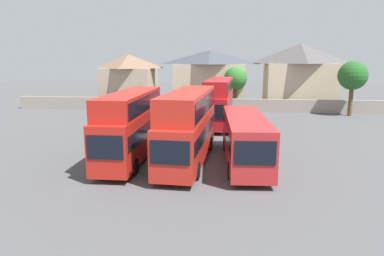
{
  "coord_description": "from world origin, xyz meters",
  "views": [
    {
      "loc": [
        2.79,
        -23.54,
        7.29
      ],
      "look_at": [
        0.0,
        3.0,
        1.92
      ],
      "focal_mm": 32.24,
      "sensor_mm": 36.0,
      "label": 1
    }
  ],
  "objects_px": {
    "bus_5": "(219,99)",
    "house_terrace_centre": "(210,78)",
    "house_terrace_left": "(130,79)",
    "house_terrace_right": "(299,75)",
    "tree_left_of_lot": "(236,79)",
    "bus_2": "(188,123)",
    "bus_4": "(193,107)",
    "bus_3": "(245,137)",
    "bus_1": "(131,122)",
    "tree_behind_wall": "(353,76)"
  },
  "relations": [
    {
      "from": "bus_5",
      "to": "house_terrace_centre",
      "type": "height_order",
      "value": "house_terrace_centre"
    },
    {
      "from": "house_terrace_left",
      "to": "house_terrace_right",
      "type": "height_order",
      "value": "house_terrace_right"
    },
    {
      "from": "house_terrace_right",
      "to": "tree_left_of_lot",
      "type": "xyz_separation_m",
      "value": [
        -9.65,
        -3.39,
        -0.49
      ]
    },
    {
      "from": "tree_left_of_lot",
      "to": "house_terrace_centre",
      "type": "bearing_deg",
      "value": 136.23
    },
    {
      "from": "bus_5",
      "to": "tree_left_of_lot",
      "type": "xyz_separation_m",
      "value": [
        2.02,
        12.66,
        1.55
      ]
    },
    {
      "from": "bus_5",
      "to": "house_terrace_left",
      "type": "relative_size",
      "value": 1.44
    },
    {
      "from": "bus_2",
      "to": "house_terrace_left",
      "type": "bearing_deg",
      "value": -153.48
    },
    {
      "from": "house_terrace_centre",
      "to": "bus_4",
      "type": "bearing_deg",
      "value": -93.67
    },
    {
      "from": "house_terrace_right",
      "to": "tree_left_of_lot",
      "type": "height_order",
      "value": "house_terrace_right"
    },
    {
      "from": "bus_3",
      "to": "bus_4",
      "type": "relative_size",
      "value": 0.95
    },
    {
      "from": "bus_1",
      "to": "house_terrace_left",
      "type": "xyz_separation_m",
      "value": [
        -8.88,
        30.68,
        1.31
      ]
    },
    {
      "from": "bus_5",
      "to": "house_terrace_centre",
      "type": "distance_m",
      "value": 16.6
    },
    {
      "from": "bus_4",
      "to": "bus_5",
      "type": "xyz_separation_m",
      "value": [
        2.93,
        -0.35,
        0.96
      ]
    },
    {
      "from": "bus_2",
      "to": "bus_3",
      "type": "height_order",
      "value": "bus_2"
    },
    {
      "from": "house_terrace_centre",
      "to": "tree_behind_wall",
      "type": "xyz_separation_m",
      "value": [
        18.7,
        -8.26,
        0.73
      ]
    },
    {
      "from": "bus_1",
      "to": "tree_behind_wall",
      "type": "relative_size",
      "value": 1.56
    },
    {
      "from": "bus_1",
      "to": "bus_5",
      "type": "distance_m",
      "value": 15.37
    },
    {
      "from": "bus_4",
      "to": "bus_5",
      "type": "relative_size",
      "value": 1.0
    },
    {
      "from": "bus_5",
      "to": "tree_left_of_lot",
      "type": "height_order",
      "value": "tree_left_of_lot"
    },
    {
      "from": "bus_2",
      "to": "bus_4",
      "type": "relative_size",
      "value": 1.0
    },
    {
      "from": "bus_2",
      "to": "bus_5",
      "type": "height_order",
      "value": "bus_5"
    },
    {
      "from": "house_terrace_right",
      "to": "tree_behind_wall",
      "type": "distance_m",
      "value": 9.42
    },
    {
      "from": "house_terrace_centre",
      "to": "house_terrace_right",
      "type": "height_order",
      "value": "house_terrace_right"
    },
    {
      "from": "house_terrace_left",
      "to": "house_terrace_centre",
      "type": "relative_size",
      "value": 0.72
    },
    {
      "from": "house_terrace_centre",
      "to": "tree_left_of_lot",
      "type": "xyz_separation_m",
      "value": [
        3.92,
        -3.76,
        0.02
      ]
    },
    {
      "from": "house_terrace_right",
      "to": "house_terrace_centre",
      "type": "bearing_deg",
      "value": 178.46
    },
    {
      "from": "bus_2",
      "to": "house_terrace_right",
      "type": "relative_size",
      "value": 1.1
    },
    {
      "from": "bus_1",
      "to": "bus_4",
      "type": "distance_m",
      "value": 14.84
    },
    {
      "from": "bus_3",
      "to": "house_terrace_centre",
      "type": "height_order",
      "value": "house_terrace_centre"
    },
    {
      "from": "bus_3",
      "to": "house_terrace_left",
      "type": "xyz_separation_m",
      "value": [
        -17.13,
        30.87,
        2.15
      ]
    },
    {
      "from": "bus_2",
      "to": "bus_3",
      "type": "relative_size",
      "value": 1.05
    },
    {
      "from": "bus_1",
      "to": "house_terrace_centre",
      "type": "height_order",
      "value": "house_terrace_centre"
    },
    {
      "from": "bus_3",
      "to": "house_terrace_centre",
      "type": "distance_m",
      "value": 31.12
    },
    {
      "from": "bus_4",
      "to": "house_terrace_right",
      "type": "distance_m",
      "value": 21.65
    },
    {
      "from": "bus_2",
      "to": "bus_4",
      "type": "bearing_deg",
      "value": -171.98
    },
    {
      "from": "bus_5",
      "to": "tree_behind_wall",
      "type": "distance_m",
      "value": 18.81
    },
    {
      "from": "bus_5",
      "to": "tree_behind_wall",
      "type": "relative_size",
      "value": 1.66
    },
    {
      "from": "tree_left_of_lot",
      "to": "bus_3",
      "type": "bearing_deg",
      "value": -89.55
    },
    {
      "from": "bus_5",
      "to": "house_terrace_right",
      "type": "height_order",
      "value": "house_terrace_right"
    },
    {
      "from": "bus_4",
      "to": "house_terrace_left",
      "type": "xyz_separation_m",
      "value": [
        -11.96,
        16.19,
        2.17
      ]
    },
    {
      "from": "bus_5",
      "to": "tree_left_of_lot",
      "type": "bearing_deg",
      "value": 174.16
    },
    {
      "from": "bus_4",
      "to": "tree_behind_wall",
      "type": "height_order",
      "value": "tree_behind_wall"
    },
    {
      "from": "bus_1",
      "to": "bus_4",
      "type": "height_order",
      "value": "bus_1"
    },
    {
      "from": "bus_3",
      "to": "house_terrace_right",
      "type": "relative_size",
      "value": 1.05
    },
    {
      "from": "house_terrace_right",
      "to": "bus_4",
      "type": "bearing_deg",
      "value": -132.91
    },
    {
      "from": "bus_2",
      "to": "house_terrace_left",
      "type": "distance_m",
      "value": 33.56
    },
    {
      "from": "bus_1",
      "to": "tree_left_of_lot",
      "type": "distance_m",
      "value": 28.03
    },
    {
      "from": "bus_3",
      "to": "tree_left_of_lot",
      "type": "relative_size",
      "value": 1.79
    },
    {
      "from": "bus_3",
      "to": "house_terrace_right",
      "type": "xyz_separation_m",
      "value": [
        9.43,
        30.38,
        2.97
      ]
    },
    {
      "from": "tree_behind_wall",
      "to": "tree_left_of_lot",
      "type": "bearing_deg",
      "value": 163.06
    }
  ]
}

